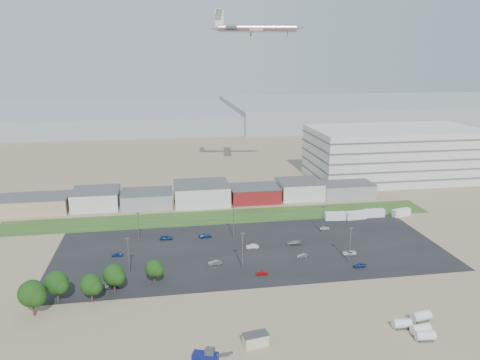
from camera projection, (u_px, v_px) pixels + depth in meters
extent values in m
plane|color=#7F6C51|center=(246.00, 280.00, 126.35)|extent=(700.00, 700.00, 0.00)
cube|color=black|center=(251.00, 250.00, 146.21)|extent=(120.00, 50.00, 0.01)
cube|color=#27491B|center=(222.00, 217.00, 175.91)|extent=(160.00, 16.00, 0.02)
cube|color=silver|center=(393.00, 154.00, 227.95)|extent=(80.00, 40.00, 25.00)
imported|color=silver|center=(349.00, 253.00, 142.35)|extent=(4.36, 2.04, 1.21)
imported|color=#A5A5AA|center=(302.00, 256.00, 140.43)|extent=(3.39, 1.52, 1.08)
imported|color=navy|center=(359.00, 265.00, 133.96)|extent=(3.66, 1.73, 1.21)
imported|color=#A5A5AA|center=(215.00, 263.00, 135.52)|extent=(3.94, 1.65, 1.27)
imported|color=navy|center=(117.00, 254.00, 141.35)|extent=(3.50, 1.77, 1.14)
imported|color=navy|center=(205.00, 236.00, 155.92)|extent=(4.40, 2.11, 1.24)
imported|color=silver|center=(252.00, 246.00, 147.17)|extent=(3.96, 1.43, 1.30)
imported|color=silver|center=(325.00, 228.00, 162.89)|extent=(3.55, 1.67, 1.17)
imported|color=navy|center=(166.00, 238.00, 154.27)|extent=(4.30, 2.17, 1.17)
imported|color=#595B5E|center=(112.00, 286.00, 121.98)|extent=(4.41, 2.17, 1.23)
imported|color=#A5A5AA|center=(294.00, 243.00, 150.02)|extent=(4.54, 1.96, 1.30)
imported|color=maroon|center=(262.00, 273.00, 129.36)|extent=(3.30, 1.19, 1.08)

